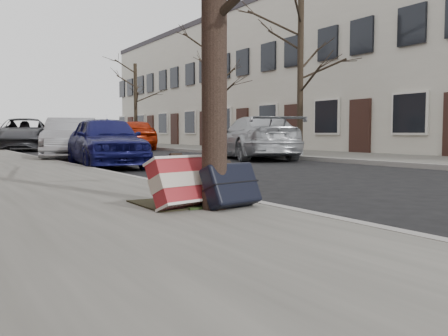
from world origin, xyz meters
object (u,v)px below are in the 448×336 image
car_near_front (106,141)px  car_near_mid (71,139)px  suitcase_red (183,182)px  suitcase_navy (231,185)px

car_near_front → car_near_mid: car_near_mid is taller
suitcase_red → car_near_mid: 11.33m
suitcase_red → car_near_mid: car_near_mid is taller
suitcase_red → suitcase_navy: (0.41, -0.21, -0.02)m
suitcase_navy → suitcase_red: bearing=140.7°
suitcase_navy → car_near_front: bearing=68.0°
suitcase_red → car_near_front: car_near_front is taller
suitcase_red → suitcase_navy: 0.46m
suitcase_navy → car_near_front: size_ratio=0.15×
car_near_front → car_near_mid: bearing=95.2°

